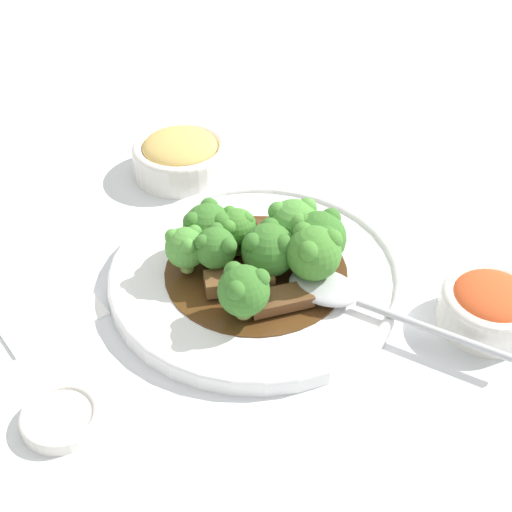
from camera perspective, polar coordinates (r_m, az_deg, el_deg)
The scene contains 19 objects.
ground_plane at distance 0.71m, azimuth -0.00°, elevation -2.11°, with size 4.00×4.00×0.00m, color silver.
main_plate at distance 0.70m, azimuth -0.00°, elevation -1.50°, with size 0.29×0.29×0.02m.
beef_strip_0 at distance 0.66m, azimuth 1.96°, elevation -3.51°, with size 0.04×0.06×0.01m.
beef_strip_1 at distance 0.73m, azimuth -0.65°, elevation 1.96°, with size 0.06×0.06×0.01m.
beef_strip_2 at distance 0.67m, azimuth -1.36°, elevation -1.99°, with size 0.05×0.07×0.02m.
broccoli_floret_0 at distance 0.70m, azimuth -1.77°, elevation 2.19°, with size 0.04×0.04×0.05m.
broccoli_floret_1 at distance 0.68m, azimuth -5.64°, elevation 0.73°, with size 0.04×0.04×0.05m.
broccoli_floret_2 at distance 0.67m, azimuth -3.27°, elevation 0.70°, with size 0.04×0.04×0.05m.
broccoli_floret_3 at distance 0.63m, azimuth -1.00°, elevation -2.72°, with size 0.05×0.05×0.05m.
broccoli_floret_4 at distance 0.70m, azimuth 3.07°, elevation 2.53°, with size 0.05×0.05×0.06m.
broccoli_floret_5 at distance 0.67m, azimuth 1.01°, elevation 0.58°, with size 0.05×0.05×0.05m.
broccoli_floret_6 at distance 0.66m, azimuth 4.65°, elevation 0.31°, with size 0.05×0.05×0.06m.
broccoli_floret_7 at distance 0.69m, azimuth 5.07°, elevation 1.53°, with size 0.05×0.05×0.06m.
broccoli_floret_8 at distance 0.70m, azimuth -3.84°, elevation 2.31°, with size 0.05×0.05×0.05m.
serving_spoon at distance 0.67m, azimuth 6.51°, elevation -2.90°, with size 0.20×0.11×0.01m.
side_bowl_kimchi at distance 0.69m, azimuth 18.25°, elevation -3.76°, with size 0.09×0.09×0.04m.
side_bowl_appetizer at distance 0.86m, azimuth -6.05°, elevation 8.02°, with size 0.11×0.11×0.05m.
sauce_dish at distance 0.61m, azimuth -15.37°, elevation -12.36°, with size 0.06×0.06×0.01m.
paper_napkin at distance 0.71m, azimuth -16.66°, elevation -3.90°, with size 0.09×0.09×0.01m.
Camera 1 is at (-0.42, 0.32, 0.47)m, focal length 50.00 mm.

